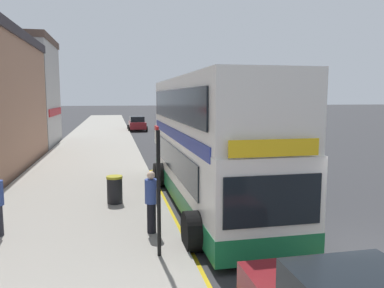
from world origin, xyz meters
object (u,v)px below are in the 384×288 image
object	(u,v)px
parked_car_grey_ahead	(237,131)
litter_bin	(115,189)
parked_car_maroon_distant	(194,125)
double_decker_bus	(209,146)
parked_car_maroon_across	(137,124)
bus_stop_sign	(158,182)
pedestrian_further_back	(151,200)

from	to	relation	value
parked_car_grey_ahead	litter_bin	xyz separation A→B (m)	(-10.68, -18.55, -0.18)
parked_car_maroon_distant	litter_bin	size ratio (longest dim) A/B	4.45
double_decker_bus	parked_car_grey_ahead	size ratio (longest dim) A/B	2.57
parked_car_maroon_distant	parked_car_maroon_across	size ratio (longest dim) A/B	1.00
bus_stop_sign	parked_car_maroon_distant	size ratio (longest dim) A/B	0.71
pedestrian_further_back	litter_bin	size ratio (longest dim) A/B	1.77
parked_car_maroon_distant	pedestrian_further_back	size ratio (longest dim) A/B	2.51
double_decker_bus	bus_stop_sign	distance (m)	4.78
litter_bin	double_decker_bus	bearing A→B (deg)	-5.73
double_decker_bus	parked_car_grey_ahead	bearing A→B (deg)	68.47
bus_stop_sign	litter_bin	size ratio (longest dim) A/B	3.14
bus_stop_sign	parked_car_maroon_across	size ratio (longest dim) A/B	0.71
bus_stop_sign	parked_car_maroon_distant	world-z (taller)	bus_stop_sign
parked_car_maroon_distant	parked_car_grey_ahead	distance (m)	7.42
parked_car_grey_ahead	pedestrian_further_back	xyz separation A→B (m)	(-9.74, -21.64, 0.25)
bus_stop_sign	parked_car_maroon_distant	xyz separation A→B (m)	(7.38, 30.12, -1.05)
parked_car_maroon_distant	parked_car_maroon_across	bearing A→B (deg)	-33.23
double_decker_bus	pedestrian_further_back	xyz separation A→B (m)	(-2.29, -2.77, -1.01)
bus_stop_sign	pedestrian_further_back	size ratio (longest dim) A/B	1.77
bus_stop_sign	parked_car_grey_ahead	world-z (taller)	bus_stop_sign
bus_stop_sign	parked_car_maroon_across	world-z (taller)	bus_stop_sign
parked_car_maroon_across	parked_car_grey_ahead	world-z (taller)	same
double_decker_bus	parked_car_maroon_across	xyz separation A→B (m)	(-0.61, 29.82, -1.26)
parked_car_maroon_distant	parked_car_grey_ahead	size ratio (longest dim) A/B	1.00
parked_car_maroon_distant	pedestrian_further_back	bearing A→B (deg)	76.65
double_decker_bus	parked_car_maroon_across	size ratio (longest dim) A/B	2.57
parked_car_maroon_distant	bus_stop_sign	bearing A→B (deg)	77.36
parked_car_grey_ahead	pedestrian_further_back	distance (m)	23.73
double_decker_bus	bus_stop_sign	xyz separation A→B (m)	(-2.26, -4.20, -0.21)
double_decker_bus	pedestrian_further_back	bearing A→B (deg)	-129.57
bus_stop_sign	pedestrian_further_back	distance (m)	1.64
parked_car_maroon_across	bus_stop_sign	bearing A→B (deg)	-91.64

